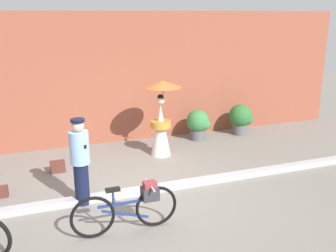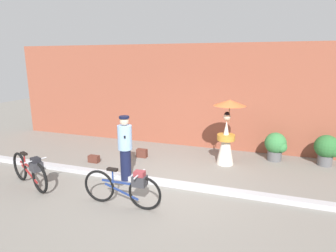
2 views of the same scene
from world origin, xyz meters
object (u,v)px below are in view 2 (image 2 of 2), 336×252
object	(u,v)px
bicycle_far_side	(125,187)
potted_plant_by_door	(276,145)
person_officer	(125,147)
potted_plant_small	(327,149)
bicycle_near_officer	(31,170)
backpack_on_pavement	(142,153)
backpack_spare	(94,159)
person_with_parasol	(227,131)

from	to	relation	value
bicycle_far_side	potted_plant_by_door	world-z (taller)	potted_plant_by_door
bicycle_far_side	person_officer	bearing A→B (deg)	116.96
potted_plant_small	person_officer	bearing A→B (deg)	-151.03
bicycle_near_officer	person_officer	distance (m)	2.20
potted_plant_small	backpack_on_pavement	world-z (taller)	potted_plant_small
person_officer	backpack_spare	bearing A→B (deg)	151.39
backpack_spare	bicycle_near_officer	bearing A→B (deg)	-103.07
bicycle_near_officer	bicycle_far_side	world-z (taller)	same
potted_plant_small	person_with_parasol	bearing A→B (deg)	-163.45
bicycle_far_side	backpack_spare	size ratio (longest dim) A/B	5.55
person_officer	potted_plant_by_door	size ratio (longest dim) A/B	1.92
potted_plant_small	backpack_spare	world-z (taller)	potted_plant_small
person_officer	person_with_parasol	size ratio (longest dim) A/B	0.87
person_with_parasol	backpack_spare	xyz separation A→B (m)	(-3.59, -1.09, -0.85)
bicycle_far_side	backpack_spare	bearing A→B (deg)	136.03
person_with_parasol	backpack_on_pavement	size ratio (longest dim) A/B	5.85
bicycle_far_side	backpack_on_pavement	size ratio (longest dim) A/B	5.46
backpack_on_pavement	potted_plant_small	bearing A→B (deg)	11.42
potted_plant_by_door	person_with_parasol	bearing A→B (deg)	-150.07
bicycle_far_side	backpack_on_pavement	world-z (taller)	bicycle_far_side
bicycle_far_side	potted_plant_small	size ratio (longest dim) A/B	1.97
bicycle_near_officer	potted_plant_small	distance (m)	7.66
person_officer	potted_plant_by_door	distance (m)	4.39
bicycle_far_side	person_with_parasol	bearing A→B (deg)	62.96
potted_plant_by_door	backpack_on_pavement	world-z (taller)	potted_plant_by_door
bicycle_far_side	person_officer	size ratio (longest dim) A/B	1.07
potted_plant_by_door	bicycle_far_side	bearing A→B (deg)	-127.10
person_officer	person_with_parasol	bearing A→B (deg)	40.99
potted_plant_small	backpack_spare	xyz separation A→B (m)	(-6.24, -1.88, -0.38)
bicycle_near_officer	backpack_on_pavement	xyz separation A→B (m)	(1.56, 2.72, -0.29)
bicycle_near_officer	person_with_parasol	distance (m)	5.03
person_with_parasol	potted_plant_by_door	xyz separation A→B (m)	(1.33, 0.77, -0.50)
bicycle_near_officer	potted_plant_small	bearing A→B (deg)	29.32
person_officer	backpack_spare	distance (m)	1.79
bicycle_far_side	backpack_on_pavement	xyz separation A→B (m)	(-0.91, 2.81, -0.29)
potted_plant_by_door	potted_plant_small	world-z (taller)	potted_plant_small
bicycle_near_officer	potted_plant_by_door	size ratio (longest dim) A/B	1.97
bicycle_near_officer	potted_plant_by_door	xyz separation A→B (m)	(5.35, 3.73, 0.04)
bicycle_near_officer	person_with_parasol	bearing A→B (deg)	36.35
potted_plant_small	backpack_on_pavement	distance (m)	5.23
backpack_on_pavement	bicycle_far_side	bearing A→B (deg)	-72.12
potted_plant_by_door	backpack_spare	distance (m)	5.27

